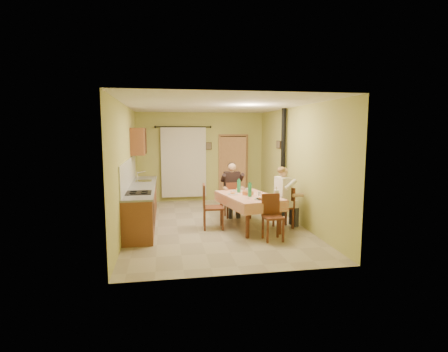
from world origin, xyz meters
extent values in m
cube|color=tan|center=(0.00, 0.00, 0.00)|extent=(4.00, 6.00, 0.01)
cube|color=tan|center=(0.00, 3.00, 1.40)|extent=(4.00, 0.04, 2.80)
cube|color=tan|center=(0.00, -3.00, 1.40)|extent=(4.00, 0.04, 2.80)
cube|color=tan|center=(-2.00, 0.00, 1.40)|extent=(0.04, 6.00, 2.80)
cube|color=tan|center=(2.00, 0.00, 1.40)|extent=(0.04, 6.00, 2.80)
cube|color=white|center=(0.00, 0.00, 2.80)|extent=(4.00, 6.00, 0.04)
cube|color=brown|center=(-1.70, 0.40, 0.44)|extent=(0.60, 3.60, 0.88)
cube|color=gray|center=(-1.70, 0.40, 0.90)|extent=(0.64, 3.64, 0.04)
cube|color=white|center=(-1.99, 0.40, 1.23)|extent=(0.02, 3.60, 0.66)
cube|color=silver|center=(-1.70, 1.20, 0.92)|extent=(0.42, 0.42, 0.03)
cube|color=black|center=(-1.70, -0.60, 0.93)|extent=(0.52, 0.56, 0.02)
cube|color=black|center=(-1.40, -0.60, 0.45)|extent=(0.01, 0.55, 0.55)
cube|color=brown|center=(-1.82, 1.70, 1.95)|extent=(0.35, 1.40, 0.70)
cylinder|color=black|center=(-0.55, 2.88, 2.35)|extent=(1.70, 0.04, 0.04)
cube|color=silver|center=(-0.55, 2.90, 1.25)|extent=(1.40, 0.06, 2.20)
cube|color=black|center=(1.05, 2.98, 1.03)|extent=(0.84, 0.03, 2.06)
cube|color=#AC7648|center=(0.60, 2.97, 1.03)|extent=(0.06, 0.06, 2.12)
cube|color=#AC7648|center=(1.50, 2.97, 1.03)|extent=(0.06, 0.06, 2.12)
cube|color=#AC7648|center=(1.05, 2.97, 2.09)|extent=(0.96, 0.06, 0.06)
cube|color=#AC7648|center=(1.02, 2.81, 1.02)|extent=(0.78, 0.34, 2.04)
cube|color=#E19979|center=(0.74, -0.40, 0.74)|extent=(1.37, 1.90, 0.04)
cube|color=#E19979|center=(0.92, -1.25, 0.63)|extent=(1.01, 0.23, 0.22)
cube|color=#E19979|center=(0.56, 0.44, 0.63)|extent=(1.01, 0.23, 0.22)
cube|color=#E19979|center=(0.24, -0.51, 0.63)|extent=(0.38, 1.69, 0.22)
cube|color=#E19979|center=(1.25, -0.30, 0.63)|extent=(0.38, 1.69, 0.22)
cylinder|color=white|center=(0.61, 0.22, 0.77)|extent=(0.25, 0.25, 0.02)
ellipsoid|color=#CC7233|center=(0.61, 0.22, 0.79)|extent=(0.12, 0.12, 0.05)
cylinder|color=white|center=(0.88, -0.96, 0.77)|extent=(0.25, 0.25, 0.02)
ellipsoid|color=#CC7233|center=(0.88, -0.96, 0.79)|extent=(0.12, 0.12, 0.05)
cylinder|color=white|center=(1.13, -0.71, 0.77)|extent=(0.25, 0.25, 0.02)
ellipsoid|color=#CC7233|center=(1.13, -0.71, 0.79)|extent=(0.12, 0.12, 0.05)
cylinder|color=white|center=(0.40, -0.25, 0.77)|extent=(0.25, 0.25, 0.02)
ellipsoid|color=#CC7233|center=(0.40, -0.25, 0.79)|extent=(0.12, 0.12, 0.05)
cylinder|color=#CF6F38|center=(0.73, -0.36, 0.80)|extent=(0.26, 0.26, 0.08)
cylinder|color=white|center=(0.86, -0.94, 0.77)|extent=(0.28, 0.28, 0.02)
cube|color=tan|center=(0.87, -0.96, 0.79)|extent=(0.06, 0.07, 0.03)
cube|color=tan|center=(0.87, -1.00, 0.79)|extent=(0.05, 0.07, 0.03)
cube|color=tan|center=(0.86, -0.94, 0.79)|extent=(0.07, 0.06, 0.03)
cube|color=tan|center=(0.91, -0.94, 0.79)|extent=(0.07, 0.07, 0.03)
cylinder|color=silver|center=(0.95, -0.52, 0.81)|extent=(0.07, 0.07, 0.10)
cylinder|color=silver|center=(0.81, 0.01, 0.81)|extent=(0.07, 0.07, 0.10)
cylinder|color=white|center=(1.16, -1.13, 0.88)|extent=(0.11, 0.11, 0.22)
cylinder|color=silver|center=(1.16, -1.13, 0.91)|extent=(0.02, 0.02, 0.30)
cube|color=#592A18|center=(0.56, 0.65, 0.48)|extent=(0.38, 0.38, 0.04)
cube|color=#592A18|center=(0.56, 0.48, 0.71)|extent=(0.37, 0.05, 0.43)
cube|color=#592A18|center=(1.00, -1.42, 0.48)|extent=(0.39, 0.39, 0.04)
cube|color=#592A18|center=(0.99, -1.25, 0.72)|extent=(0.38, 0.05, 0.44)
cube|color=#592A18|center=(1.52, -0.56, 0.48)|extent=(0.44, 0.44, 0.04)
cube|color=#592A18|center=(1.69, -0.53, 0.72)|extent=(0.10, 0.39, 0.44)
cube|color=#592A18|center=(-0.08, -0.33, 0.48)|extent=(0.50, 0.50, 0.04)
cube|color=#592A18|center=(-0.29, -0.32, 0.76)|extent=(0.08, 0.46, 0.53)
cube|color=black|center=(0.56, 0.55, 0.56)|extent=(0.37, 0.41, 0.16)
cube|color=black|center=(0.56, 0.68, 0.91)|extent=(0.41, 0.23, 0.54)
sphere|color=tan|center=(0.56, 0.67, 1.30)|extent=(0.21, 0.21, 0.21)
ellipsoid|color=black|center=(0.56, 0.71, 1.34)|extent=(0.21, 0.21, 0.16)
cube|color=silver|center=(1.62, -0.54, 0.56)|extent=(0.45, 0.42, 0.16)
cube|color=silver|center=(1.49, -0.56, 0.91)|extent=(0.28, 0.43, 0.54)
sphere|color=tan|center=(1.50, -0.56, 1.30)|extent=(0.21, 0.21, 0.21)
ellipsoid|color=olive|center=(1.46, -0.57, 1.34)|extent=(0.21, 0.21, 0.16)
cylinder|color=black|center=(1.90, 0.60, 1.40)|extent=(0.12, 0.12, 2.80)
cylinder|color=black|center=(1.90, 0.60, 0.15)|extent=(0.24, 0.24, 0.30)
cube|color=black|center=(0.25, 2.97, 1.75)|extent=(0.19, 0.03, 0.23)
cube|color=brown|center=(1.97, 1.20, 1.85)|extent=(0.03, 0.31, 0.21)
camera|label=1|loc=(-1.16, -8.07, 2.21)|focal=28.00mm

